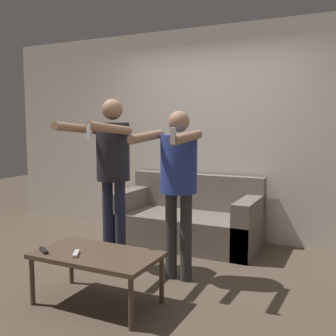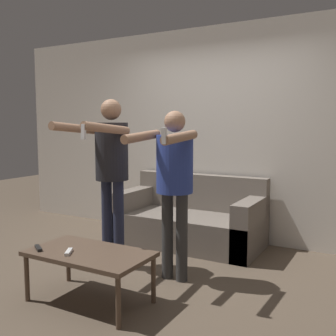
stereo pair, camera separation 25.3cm
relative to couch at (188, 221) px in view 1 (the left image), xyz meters
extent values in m
plane|color=brown|center=(0.15, -1.16, -0.28)|extent=(14.00, 14.00, 0.00)
cube|color=silver|center=(0.15, 0.44, 1.07)|extent=(6.40, 0.06, 2.70)
cube|color=slate|center=(0.00, -0.05, -0.09)|extent=(1.75, 0.84, 0.38)
cube|color=slate|center=(0.00, 0.29, 0.33)|extent=(1.75, 0.16, 0.45)
cube|color=slate|center=(-0.78, -0.05, 0.04)|extent=(0.20, 0.84, 0.63)
cube|color=slate|center=(0.78, -0.05, 0.04)|extent=(0.20, 0.84, 0.63)
cylinder|color=#282D47|center=(-0.44, -1.09, 0.17)|extent=(0.11, 0.11, 0.91)
cylinder|color=#282D47|center=(-0.29, -1.09, 0.17)|extent=(0.11, 0.11, 0.91)
cylinder|color=#232328|center=(-0.36, -1.09, 0.92)|extent=(0.33, 0.33, 0.58)
sphere|color=#A87A5B|center=(-0.36, -1.09, 1.34)|extent=(0.21, 0.21, 0.21)
cylinder|color=#A87A5B|center=(-0.55, -1.40, 1.15)|extent=(0.08, 0.63, 0.13)
cylinder|color=#A87A5B|center=(-0.18, -1.40, 1.15)|extent=(0.08, 0.63, 0.13)
cube|color=white|center=(-0.18, -1.72, 1.13)|extent=(0.04, 0.04, 0.13)
cylinder|color=#383838|center=(0.28, -1.09, 0.14)|extent=(0.11, 0.11, 0.84)
cylinder|color=#383838|center=(0.44, -1.09, 0.14)|extent=(0.11, 0.11, 0.84)
cylinder|color=#2D429E|center=(0.36, -1.09, 0.83)|extent=(0.34, 0.34, 0.54)
sphere|color=#A87A5B|center=(0.36, -1.09, 1.21)|extent=(0.20, 0.20, 0.20)
cylinder|color=#A87A5B|center=(0.17, -1.35, 1.08)|extent=(0.08, 0.53, 0.12)
cylinder|color=#A87A5B|center=(0.55, -1.35, 1.08)|extent=(0.08, 0.53, 0.12)
cube|color=white|center=(0.55, -1.62, 1.10)|extent=(0.04, 0.04, 0.13)
cube|color=brown|center=(-0.02, -1.86, 0.13)|extent=(1.02, 0.57, 0.04)
cylinder|color=brown|center=(-0.49, -2.10, -0.08)|extent=(0.04, 0.04, 0.39)
cylinder|color=brown|center=(0.45, -2.10, -0.08)|extent=(0.04, 0.04, 0.39)
cylinder|color=brown|center=(-0.49, -1.61, -0.08)|extent=(0.04, 0.04, 0.39)
cylinder|color=brown|center=(0.45, -1.61, -0.08)|extent=(0.04, 0.04, 0.39)
cube|color=black|center=(-0.43, -2.02, 0.16)|extent=(0.15, 0.11, 0.02)
cube|color=white|center=(-0.14, -1.97, 0.16)|extent=(0.11, 0.15, 0.02)
camera|label=1|loc=(1.84, -4.39, 1.19)|focal=42.00mm
camera|label=2|loc=(2.07, -4.27, 1.19)|focal=42.00mm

